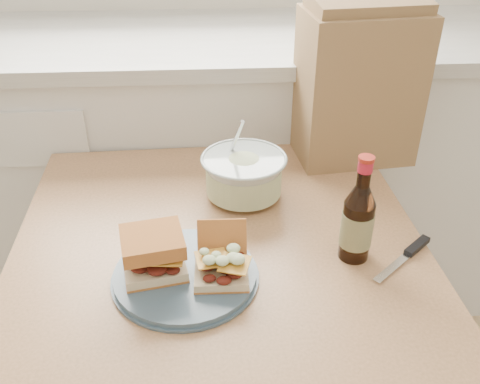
{
  "coord_description": "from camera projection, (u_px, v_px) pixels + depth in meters",
  "views": [
    {
      "loc": [
        0.11,
        0.08,
        1.4
      ],
      "look_at": [
        0.16,
        1.03,
        0.79
      ],
      "focal_mm": 40.0,
      "sensor_mm": 36.0,
      "label": 1
    }
  ],
  "objects": [
    {
      "name": "cabinet_run",
      "position": [
        181.0,
        169.0,
        1.86
      ],
      "size": [
        2.5,
        0.64,
        0.94
      ],
      "color": "silver",
      "rests_on": "ground"
    },
    {
      "name": "sandwich_left",
      "position": [
        153.0,
        253.0,
        0.99
      ],
      "size": [
        0.13,
        0.12,
        0.08
      ],
      "rotation": [
        0.0,
        0.0,
        0.19
      ],
      "color": "beige",
      "rests_on": "plate"
    },
    {
      "name": "coleslaw_bowl",
      "position": [
        244.0,
        177.0,
        1.24
      ],
      "size": [
        0.2,
        0.2,
        0.2
      ],
      "color": "#AFBDB8",
      "rests_on": "dining_table"
    },
    {
      "name": "paper_bag",
      "position": [
        358.0,
        87.0,
        1.34
      ],
      "size": [
        0.31,
        0.22,
        0.38
      ],
      "primitive_type": "cube",
      "rotation": [
        0.0,
        0.0,
        0.11
      ],
      "color": "#916746",
      "rests_on": "dining_table"
    },
    {
      "name": "knife",
      "position": [
        411.0,
        251.0,
        1.08
      ],
      "size": [
        0.15,
        0.14,
        0.01
      ],
      "rotation": [
        0.0,
        0.0,
        0.72
      ],
      "color": "silver",
      "rests_on": "dining_table"
    },
    {
      "name": "beer_bottle",
      "position": [
        358.0,
        221.0,
        1.03
      ],
      "size": [
        0.06,
        0.06,
        0.23
      ],
      "rotation": [
        0.0,
        0.0,
        0.08
      ],
      "color": "black",
      "rests_on": "dining_table"
    },
    {
      "name": "dining_table",
      "position": [
        220.0,
        278.0,
        1.18
      ],
      "size": [
        0.88,
        0.88,
        0.71
      ],
      "rotation": [
        0.0,
        0.0,
        0.04
      ],
      "color": "tan",
      "rests_on": "ground"
    },
    {
      "name": "sandwich_right",
      "position": [
        222.0,
        258.0,
        1.0
      ],
      "size": [
        0.1,
        0.14,
        0.08
      ],
      "rotation": [
        0.0,
        0.0,
        -0.02
      ],
      "color": "beige",
      "rests_on": "plate"
    },
    {
      "name": "plate",
      "position": [
        185.0,
        275.0,
        1.01
      ],
      "size": [
        0.27,
        0.27,
        0.02
      ],
      "primitive_type": "cylinder",
      "color": "#3E5364",
      "rests_on": "dining_table"
    }
  ]
}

